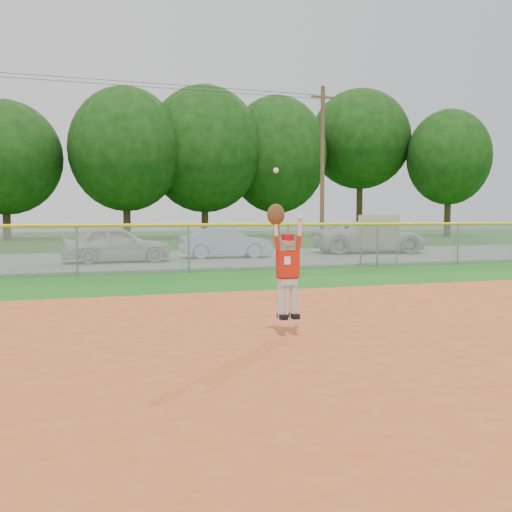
{
  "coord_description": "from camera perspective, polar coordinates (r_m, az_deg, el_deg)",
  "views": [
    {
      "loc": [
        -3.43,
        -7.58,
        1.77
      ],
      "look_at": [
        -0.49,
        1.58,
        1.1
      ],
      "focal_mm": 40.0,
      "sensor_mm": 36.0,
      "label": 1
    }
  ],
  "objects": [
    {
      "name": "parking_strip",
      "position": [
        23.89,
        -9.51,
        -0.27
      ],
      "size": [
        44.0,
        10.0,
        0.03
      ],
      "primitive_type": "cube",
      "color": "slate",
      "rests_on": "ground"
    },
    {
      "name": "car_white_a",
      "position": [
        22.24,
        -13.74,
        1.17
      ],
      "size": [
        4.1,
        1.77,
        1.38
      ],
      "primitive_type": "imported",
      "rotation": [
        0.0,
        0.0,
        1.61
      ],
      "color": "silver",
      "rests_on": "parking_strip"
    },
    {
      "name": "car_white_b",
      "position": [
        27.74,
        11.33,
        1.86
      ],
      "size": [
        5.68,
        3.28,
        1.49
      ],
      "primitive_type": "imported",
      "rotation": [
        0.0,
        0.0,
        1.41
      ],
      "color": "silver",
      "rests_on": "parking_strip"
    },
    {
      "name": "sponsor_sign",
      "position": [
        21.34,
        12.24,
        2.37
      ],
      "size": [
        1.99,
        0.57,
        1.82
      ],
      "color": "gray",
      "rests_on": "ground"
    },
    {
      "name": "ballplayer",
      "position": [
        8.22,
        3.02,
        -0.61
      ],
      "size": [
        0.54,
        0.23,
        2.17
      ],
      "color": "silver",
      "rests_on": "ground"
    },
    {
      "name": "ground",
      "position": [
        8.51,
        6.46,
        -8.05
      ],
      "size": [
        120.0,
        120.0,
        0.0
      ],
      "primitive_type": "plane",
      "color": "#185513",
      "rests_on": "ground"
    },
    {
      "name": "tree_line",
      "position": [
        46.06,
        -12.44,
        11.09
      ],
      "size": [
        62.37,
        13.0,
        14.43
      ],
      "color": "#422D1C",
      "rests_on": "ground"
    },
    {
      "name": "power_lines",
      "position": [
        30.05,
        -9.39,
        9.49
      ],
      "size": [
        19.4,
        0.24,
        9.0
      ],
      "color": "#4C3823",
      "rests_on": "ground"
    },
    {
      "name": "outfield_fence",
      "position": [
        17.93,
        -6.77,
        1.12
      ],
      "size": [
        40.06,
        0.1,
        1.55
      ],
      "color": "gray",
      "rests_on": "ground"
    },
    {
      "name": "clay_infield",
      "position": [
        5.99,
        18.68,
        -13.24
      ],
      "size": [
        24.0,
        16.0,
        0.04
      ],
      "primitive_type": "cube",
      "color": "#B14820",
      "rests_on": "ground"
    },
    {
      "name": "car_blue",
      "position": [
        23.99,
        -3.05,
        1.33
      ],
      "size": [
        3.88,
        1.54,
        1.25
      ],
      "primitive_type": "imported",
      "rotation": [
        0.0,
        0.0,
        1.51
      ],
      "color": "#97C0E1",
      "rests_on": "parking_strip"
    }
  ]
}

